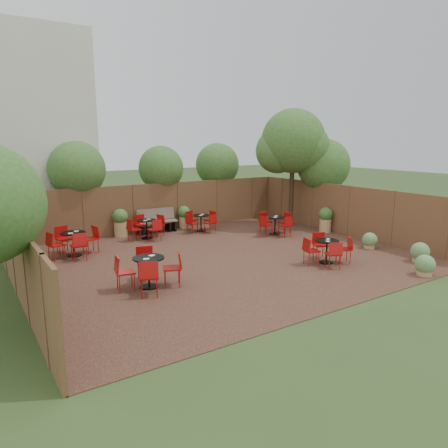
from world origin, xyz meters
TOP-DOWN VIEW (x-y plane):
  - ground at (0.00, 0.00)m, footprint 80.00×80.00m
  - courtyard_paving at (0.00, 0.00)m, footprint 12.00×10.00m
  - fence_back at (0.00, 5.00)m, footprint 12.00×0.08m
  - fence_left at (-6.00, 0.00)m, footprint 0.08×10.00m
  - fence_right at (6.00, 0.00)m, footprint 0.08×10.00m
  - neighbour_building at (-4.50, 8.00)m, footprint 5.00×4.00m
  - overhang_foliage at (-1.55, 2.69)m, footprint 15.55×10.43m
  - courtyard_tree at (5.35, 2.63)m, footprint 2.87×2.78m
  - park_bench_left at (-0.36, 4.62)m, footprint 1.40×0.60m
  - park_bench_right at (-0.19, 4.63)m, footprint 1.63×0.66m
  - bistro_tables at (-0.50, 1.29)m, footprint 9.18×7.61m
  - planters at (-0.39, 3.70)m, footprint 11.87×4.43m
  - low_shrubs at (4.57, -3.54)m, footprint 1.72×3.31m

SIDE VIEW (x-z plane):
  - ground at x=0.00m, z-range 0.00..0.00m
  - courtyard_paving at x=0.00m, z-range 0.00..0.02m
  - low_shrubs at x=4.57m, z-range -0.01..0.62m
  - park_bench_left at x=-0.36m, z-range 0.03..0.87m
  - bistro_tables at x=-0.50m, z-range -0.01..0.92m
  - park_bench_right at x=-0.19m, z-range 0.03..1.02m
  - planters at x=-0.39m, z-range 0.03..1.14m
  - fence_back at x=0.00m, z-range 0.00..2.00m
  - fence_left at x=-6.00m, z-range 0.00..2.00m
  - fence_right at x=6.00m, z-range 0.00..2.00m
  - overhang_foliage at x=-1.55m, z-range 1.49..3.78m
  - courtyard_tree at x=5.35m, z-range 1.03..6.11m
  - neighbour_building at x=-4.50m, z-range 0.00..8.00m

